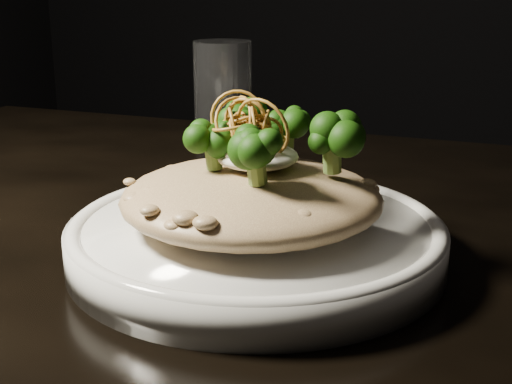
{
  "coord_description": "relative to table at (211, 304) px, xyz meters",
  "views": [
    {
      "loc": [
        0.25,
        -0.55,
        0.97
      ],
      "look_at": [
        0.07,
        -0.07,
        0.81
      ],
      "focal_mm": 50.0,
      "sensor_mm": 36.0,
      "label": 1
    }
  ],
  "objects": [
    {
      "name": "drinking_glass",
      "position": [
        -0.11,
        0.29,
        0.15
      ],
      "size": [
        0.1,
        0.1,
        0.13
      ],
      "primitive_type": "cylinder",
      "rotation": [
        0.0,
        0.0,
        0.37
      ],
      "color": "silver",
      "rests_on": "table"
    },
    {
      "name": "cheese",
      "position": [
        0.07,
        -0.07,
        0.17
      ],
      "size": [
        0.06,
        0.06,
        0.02
      ],
      "primitive_type": "ellipsoid",
      "color": "white",
      "rests_on": "risotto"
    },
    {
      "name": "shallots",
      "position": [
        0.07,
        -0.07,
        0.19
      ],
      "size": [
        0.06,
        0.06,
        0.04
      ],
      "primitive_type": null,
      "color": "brown",
      "rests_on": "cheese"
    },
    {
      "name": "table",
      "position": [
        0.0,
        0.0,
        0.0
      ],
      "size": [
        1.1,
        0.8,
        0.75
      ],
      "color": "black",
      "rests_on": "ground"
    },
    {
      "name": "risotto",
      "position": [
        0.07,
        -0.07,
        0.13
      ],
      "size": [
        0.2,
        0.2,
        0.04
      ],
      "primitive_type": "ellipsoid",
      "color": "brown",
      "rests_on": "plate"
    },
    {
      "name": "plate",
      "position": [
        0.07,
        -0.07,
        0.1
      ],
      "size": [
        0.29,
        0.29,
        0.03
      ],
      "primitive_type": "cylinder",
      "color": "silver",
      "rests_on": "table"
    },
    {
      "name": "broccoli",
      "position": [
        0.07,
        -0.06,
        0.18
      ],
      "size": [
        0.14,
        0.14,
        0.05
      ],
      "primitive_type": null,
      "color": "black",
      "rests_on": "risotto"
    }
  ]
}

